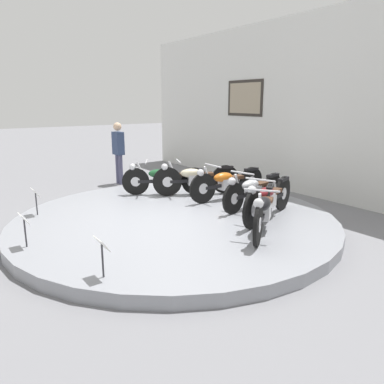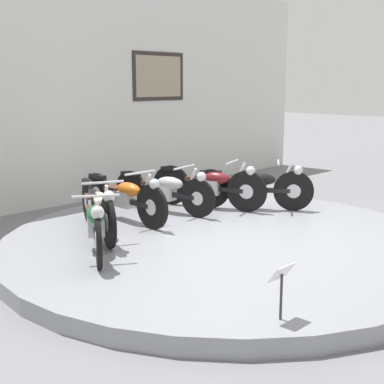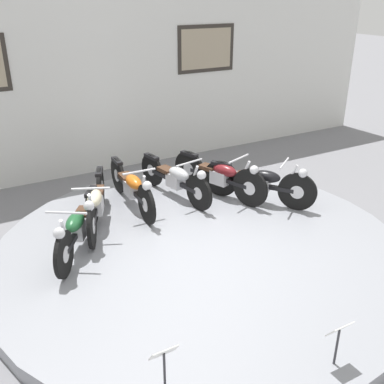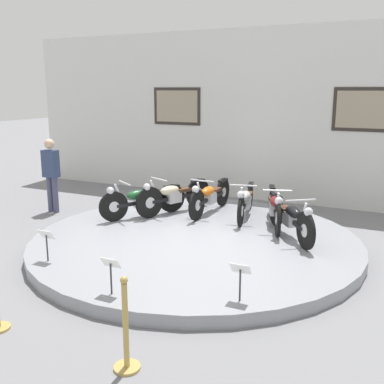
% 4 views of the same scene
% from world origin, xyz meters
% --- Properties ---
extents(ground_plane, '(60.00, 60.00, 0.00)m').
position_xyz_m(ground_plane, '(0.00, 0.00, 0.00)').
color(ground_plane, slate).
extents(display_platform, '(5.93, 5.93, 0.20)m').
position_xyz_m(display_platform, '(0.00, 0.00, 0.10)').
color(display_platform, gray).
rests_on(display_platform, ground_plane).
extents(back_wall, '(14.00, 0.22, 4.31)m').
position_xyz_m(back_wall, '(0.00, 4.05, 2.16)').
color(back_wall, silver).
rests_on(back_wall, ground_plane).
extents(motorcycle_green, '(1.11, 1.69, 0.79)m').
position_xyz_m(motorcycle_green, '(-1.57, 0.70, 0.57)').
color(motorcycle_green, black).
rests_on(motorcycle_green, display_platform).
extents(motorcycle_cream, '(0.86, 1.86, 0.81)m').
position_xyz_m(motorcycle_cream, '(-1.12, 1.27, 0.59)').
color(motorcycle_cream, black).
rests_on(motorcycle_cream, display_platform).
extents(motorcycle_orange, '(0.54, 1.99, 0.80)m').
position_xyz_m(motorcycle_orange, '(-0.40, 1.59, 0.58)').
color(motorcycle_orange, black).
rests_on(motorcycle_orange, display_platform).
extents(motorcycle_silver, '(0.55, 1.93, 0.78)m').
position_xyz_m(motorcycle_silver, '(0.41, 1.59, 0.57)').
color(motorcycle_silver, black).
rests_on(motorcycle_silver, display_platform).
extents(motorcycle_maroon, '(0.77, 1.92, 0.81)m').
position_xyz_m(motorcycle_maroon, '(1.12, 1.27, 0.59)').
color(motorcycle_maroon, black).
rests_on(motorcycle_maroon, display_platform).
extents(motorcycle_black, '(1.22, 1.65, 0.80)m').
position_xyz_m(motorcycle_black, '(1.57, 0.70, 0.59)').
color(motorcycle_black, black).
rests_on(motorcycle_black, display_platform).
extents(info_placard_front_left, '(0.26, 0.11, 0.51)m').
position_xyz_m(info_placard_front_left, '(-1.59, -2.08, 0.56)').
color(info_placard_front_left, '#333338').
rests_on(info_placard_front_left, display_platform).
extents(info_placard_front_centre, '(0.26, 0.11, 0.51)m').
position_xyz_m(info_placard_front_centre, '(0.00, -2.61, 0.56)').
color(info_placard_front_centre, '#333338').
rests_on(info_placard_front_centre, display_platform).
extents(info_placard_front_right, '(0.26, 0.11, 0.51)m').
position_xyz_m(info_placard_front_right, '(1.59, -2.08, 0.56)').
color(info_placard_front_right, '#333338').
rests_on(info_placard_front_right, display_platform).
extents(visitor_standing, '(0.36, 0.23, 1.72)m').
position_xyz_m(visitor_standing, '(-4.03, 0.74, 0.98)').
color(visitor_standing, '#4C4C6B').
rests_on(visitor_standing, ground_plane).
extents(stanchion_post_right_of_entry, '(0.28, 0.28, 1.02)m').
position_xyz_m(stanchion_post_right_of_entry, '(0.92, -3.65, 0.34)').
color(stanchion_post_right_of_entry, tan).
rests_on(stanchion_post_right_of_entry, ground_plane).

